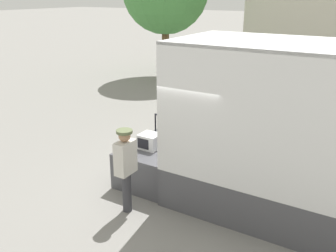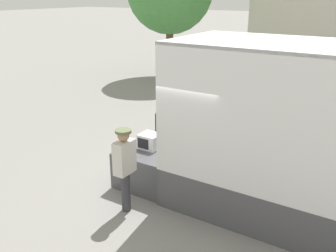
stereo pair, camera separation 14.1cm
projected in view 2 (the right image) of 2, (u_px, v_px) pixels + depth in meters
ground_plane at (185, 183)px, 8.55m from camera, size 160.00×160.00×0.00m
tailgate_deck at (162, 160)px, 8.73m from camera, size 1.27×2.17×0.82m
microwave at (150, 141)px, 8.30m from camera, size 0.44×0.42×0.33m
portable_generator at (172, 129)px, 8.81m from camera, size 0.57×0.51×0.64m
worker_person at (125, 162)px, 7.12m from camera, size 0.31×0.44×1.71m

